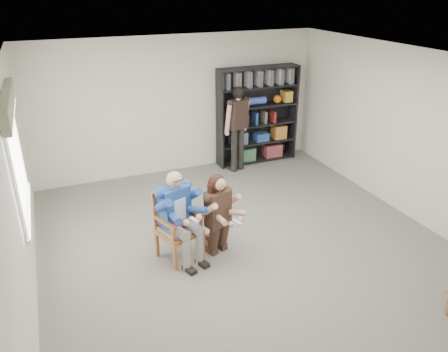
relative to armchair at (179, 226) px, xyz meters
name	(u,v)px	position (x,y,z in m)	size (l,w,h in m)	color
room_shell	(254,167)	(1.02, -0.31, 0.87)	(6.00, 7.00, 2.80)	white
floor	(252,253)	(1.02, -0.31, -0.53)	(6.00, 7.00, 0.01)	slate
window_left	(18,157)	(-1.93, 0.69, 1.10)	(0.16, 2.00, 1.75)	silver
armchair	(179,226)	(0.00, 0.00, 0.00)	(0.61, 0.59, 1.06)	#A76736
seated_man	(178,216)	(0.00, 0.00, 0.16)	(0.59, 0.82, 1.37)	navy
kneeling_woman	(219,216)	(0.58, -0.12, 0.10)	(0.53, 0.84, 1.26)	#3B291B
bookshelf	(257,116)	(2.72, 2.97, 0.52)	(1.80, 0.38, 2.10)	black
standing_man	(238,130)	(2.11, 2.64, 0.37)	(0.56, 0.31, 1.80)	black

